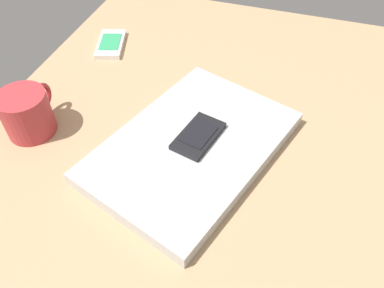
{
  "coord_description": "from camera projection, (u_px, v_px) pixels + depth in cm",
  "views": [
    {
      "loc": [
        -35.93,
        -12.75,
        52.27
      ],
      "look_at": [
        5.87,
        0.73,
        5.0
      ],
      "focal_mm": 35.66,
      "sensor_mm": 36.0,
      "label": 1
    }
  ],
  "objects": [
    {
      "name": "cell_phone_on_laptop",
      "position": [
        200.0,
        136.0,
        0.64
      ],
      "size": [
        10.77,
        7.72,
        1.04
      ],
      "color": "black",
      "rests_on": "laptop_closed"
    },
    {
      "name": "desk_surface",
      "position": [
        185.0,
        184.0,
        0.63
      ],
      "size": [
        120.0,
        80.0,
        3.0
      ],
      "primitive_type": "cube",
      "color": "tan",
      "rests_on": "ground"
    },
    {
      "name": "coffee_mug",
      "position": [
        27.0,
        113.0,
        0.67
      ],
      "size": [
        11.62,
        8.56,
        8.12
      ],
      "color": "#B23338",
      "rests_on": "desk_surface"
    },
    {
      "name": "cell_phone_on_desk",
      "position": [
        111.0,
        44.0,
        0.88
      ],
      "size": [
        12.23,
        8.63,
        1.27
      ],
      "color": "silver",
      "rests_on": "desk_surface"
    },
    {
      "name": "laptop_closed",
      "position": [
        192.0,
        147.0,
        0.65
      ],
      "size": [
        41.1,
        34.02,
        2.56
      ],
      "primitive_type": "cube",
      "rotation": [
        0.0,
        0.0,
        -0.33
      ],
      "color": "#B7BABC",
      "rests_on": "desk_surface"
    }
  ]
}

